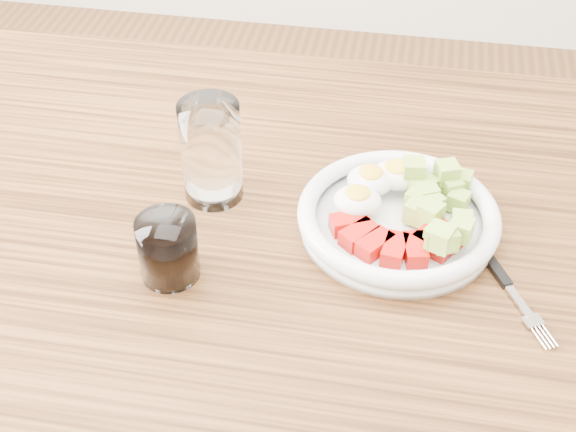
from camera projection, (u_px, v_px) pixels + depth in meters
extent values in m
cube|color=brown|center=(3.00, 233.00, 1.60)|extent=(0.07, 0.07, 0.73)
cube|color=brown|center=(294.00, 252.00, 1.00)|extent=(1.50, 0.90, 0.04)
cylinder|color=white|center=(397.00, 226.00, 1.00)|extent=(0.24, 0.24, 0.01)
torus|color=white|center=(399.00, 214.00, 0.98)|extent=(0.25, 0.25, 0.02)
cube|color=red|center=(349.00, 223.00, 0.97)|extent=(0.05, 0.04, 0.02)
cube|color=red|center=(359.00, 235.00, 0.96)|extent=(0.05, 0.05, 0.02)
cube|color=red|center=(375.00, 245.00, 0.94)|extent=(0.05, 0.05, 0.02)
cube|color=red|center=(394.00, 250.00, 0.94)|extent=(0.03, 0.05, 0.02)
cube|color=red|center=(415.00, 250.00, 0.94)|extent=(0.03, 0.05, 0.02)
cube|color=red|center=(433.00, 244.00, 0.94)|extent=(0.05, 0.05, 0.02)
cube|color=red|center=(445.00, 235.00, 0.96)|extent=(0.05, 0.05, 0.02)
ellipsoid|color=white|center=(370.00, 180.00, 1.02)|extent=(0.06, 0.05, 0.03)
ellipsoid|color=yellow|center=(371.00, 172.00, 1.01)|extent=(0.03, 0.03, 0.01)
ellipsoid|color=white|center=(396.00, 175.00, 1.02)|extent=(0.06, 0.05, 0.03)
ellipsoid|color=yellow|center=(397.00, 167.00, 1.02)|extent=(0.03, 0.03, 0.01)
ellipsoid|color=white|center=(357.00, 201.00, 0.98)|extent=(0.06, 0.05, 0.03)
ellipsoid|color=yellow|center=(358.00, 193.00, 0.98)|extent=(0.03, 0.03, 0.01)
cube|color=#ABC94D|center=(438.00, 239.00, 0.92)|extent=(0.02, 0.02, 0.02)
cube|color=#ABC94D|center=(431.00, 213.00, 0.96)|extent=(0.04, 0.04, 0.03)
cube|color=#ABC94D|center=(414.00, 170.00, 1.01)|extent=(0.03, 0.03, 0.03)
cube|color=#ABC94D|center=(417.00, 212.00, 0.97)|extent=(0.03, 0.03, 0.03)
cube|color=#ABC94D|center=(424.00, 188.00, 1.01)|extent=(0.04, 0.04, 0.03)
cube|color=#ABC94D|center=(461.00, 229.00, 0.93)|extent=(0.03, 0.03, 0.03)
cube|color=#ABC94D|center=(461.00, 181.00, 1.02)|extent=(0.03, 0.03, 0.02)
cube|color=#ABC94D|center=(437.00, 235.00, 0.94)|extent=(0.03, 0.03, 0.02)
cube|color=#ABC94D|center=(427.00, 209.00, 0.98)|extent=(0.03, 0.03, 0.03)
cube|color=#ABC94D|center=(415.00, 199.00, 0.99)|extent=(0.03, 0.03, 0.02)
cube|color=#ABC94D|center=(458.00, 201.00, 1.00)|extent=(0.03, 0.03, 0.02)
cube|color=#ABC94D|center=(427.00, 194.00, 0.99)|extent=(0.03, 0.03, 0.02)
cube|color=#ABC94D|center=(445.00, 238.00, 0.92)|extent=(0.03, 0.03, 0.03)
cube|color=#ABC94D|center=(432.00, 204.00, 0.98)|extent=(0.03, 0.03, 0.02)
cube|color=#ABC94D|center=(452.00, 187.00, 1.01)|extent=(0.03, 0.03, 0.02)
cube|color=#ABC94D|center=(447.00, 173.00, 1.01)|extent=(0.03, 0.03, 0.03)
cube|color=#ABC94D|center=(462.00, 223.00, 0.95)|extent=(0.02, 0.02, 0.02)
cube|color=#ABC94D|center=(422.00, 191.00, 1.01)|extent=(0.04, 0.04, 0.03)
cube|color=#ABC94D|center=(440.00, 238.00, 0.91)|extent=(0.04, 0.04, 0.03)
cube|color=#ABC94D|center=(432.00, 213.00, 0.98)|extent=(0.03, 0.03, 0.02)
cube|color=#ABC94D|center=(425.00, 208.00, 0.98)|extent=(0.04, 0.04, 0.03)
cube|color=#ABC94D|center=(452.00, 235.00, 0.94)|extent=(0.02, 0.02, 0.02)
cube|color=black|center=(490.00, 260.00, 0.95)|extent=(0.05, 0.08, 0.01)
cube|color=silver|center=(519.00, 302.00, 0.90)|extent=(0.03, 0.05, 0.00)
cube|color=silver|center=(533.00, 321.00, 0.88)|extent=(0.03, 0.02, 0.00)
cylinder|color=silver|center=(539.00, 339.00, 0.86)|extent=(0.02, 0.03, 0.00)
cylinder|color=silver|center=(543.00, 338.00, 0.86)|extent=(0.02, 0.03, 0.00)
cylinder|color=silver|center=(547.00, 337.00, 0.86)|extent=(0.02, 0.03, 0.00)
cylinder|color=silver|center=(550.00, 336.00, 0.86)|extent=(0.02, 0.03, 0.00)
cylinder|color=white|center=(211.00, 152.00, 1.01)|extent=(0.08, 0.08, 0.14)
cylinder|color=white|center=(168.00, 249.00, 0.92)|extent=(0.07, 0.07, 0.08)
cylinder|color=black|center=(168.00, 250.00, 0.92)|extent=(0.06, 0.06, 0.07)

